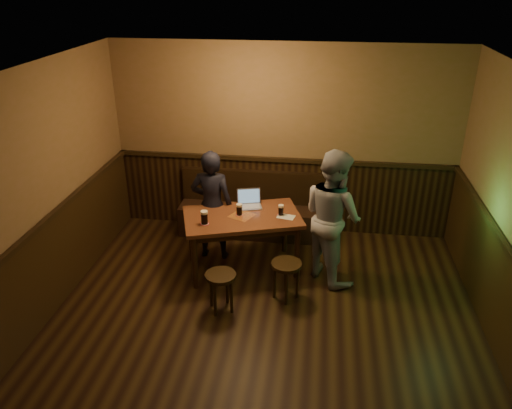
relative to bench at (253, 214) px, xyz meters
The scene contains 12 objects.
room 2.71m from the bench, 80.66° to the right, with size 5.04×6.04×2.84m.
bench is the anchor object (origin of this frame).
pub_table 1.08m from the bench, 90.00° to the right, with size 1.67×1.27×0.80m.
stool_left 1.94m from the bench, 93.15° to the right, with size 0.46×0.46×0.49m.
stool_right 1.73m from the bench, 68.64° to the right, with size 0.41×0.41×0.50m.
pint_left 1.48m from the bench, 108.17° to the right, with size 0.11×0.11×0.18m.
pint_mid 1.15m from the bench, 92.18° to the right, with size 0.10×0.10×0.16m.
pint_right 1.19m from the bench, 62.13° to the right, with size 0.09×0.09×0.14m.
laptop 0.90m from the bench, 85.95° to the right, with size 0.37×0.33×0.22m.
menu 1.22m from the bench, 60.00° to the right, with size 0.22×0.15×0.00m, color silver.
person_suit 0.99m from the bench, 121.70° to the right, with size 0.57×0.37×1.56m, color black.
person_grey 1.64m from the bench, 41.84° to the right, with size 0.85×0.66×1.74m, color #95969A.
Camera 1 is at (0.53, -3.93, 3.67)m, focal length 35.00 mm.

